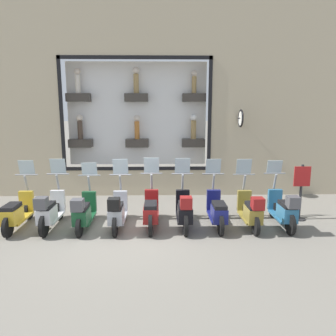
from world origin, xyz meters
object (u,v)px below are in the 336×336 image
at_px(scooter_black_3, 184,210).
at_px(shop_sign_post, 301,190).
at_px(scooter_olive_1, 251,211).
at_px(scooter_yellow_8, 17,213).
at_px(scooter_green_6, 84,212).
at_px(scooter_white_7, 50,211).
at_px(scooter_silver_5, 117,211).
at_px(scooter_navy_2, 217,211).
at_px(scooter_red_4, 151,211).
at_px(scooter_teal_0, 284,210).

distance_m(scooter_black_3, shop_sign_post, 3.33).
distance_m(scooter_olive_1, scooter_yellow_8, 6.01).
relative_size(scooter_green_6, scooter_white_7, 0.99).
height_order(scooter_black_3, scooter_green_6, scooter_black_3).
xyz_separation_m(scooter_silver_5, scooter_green_6, (-0.01, 0.86, -0.01)).
bearing_deg(scooter_navy_2, scooter_red_4, 89.86).
bearing_deg(scooter_teal_0, scooter_red_4, 88.93).
bearing_deg(scooter_navy_2, scooter_black_3, 93.82).
bearing_deg(scooter_teal_0, scooter_white_7, 89.95).
height_order(scooter_red_4, shop_sign_post, scooter_red_4).
bearing_deg(scooter_yellow_8, scooter_silver_5, -91.40).
relative_size(scooter_yellow_8, shop_sign_post, 1.16).
distance_m(scooter_teal_0, scooter_yellow_8, 6.87).
height_order(scooter_teal_0, scooter_black_3, scooter_black_3).
xyz_separation_m(scooter_black_3, scooter_white_7, (0.00, 3.44, 0.01)).
height_order(scooter_teal_0, scooter_red_4, scooter_red_4).
distance_m(scooter_navy_2, scooter_white_7, 4.30).
xyz_separation_m(scooter_black_3, scooter_green_6, (-0.01, 2.58, -0.02)).
relative_size(scooter_silver_5, scooter_green_6, 1.00).
relative_size(scooter_olive_1, scooter_yellow_8, 1.00).
bearing_deg(scooter_white_7, scooter_red_4, -88.69).
bearing_deg(scooter_teal_0, scooter_black_3, 89.94).
height_order(scooter_olive_1, scooter_red_4, scooter_red_4).
relative_size(scooter_green_6, shop_sign_post, 1.15).
height_order(scooter_green_6, scooter_yellow_8, scooter_yellow_8).
xyz_separation_m(scooter_black_3, scooter_yellow_8, (0.06, 4.30, -0.05)).
xyz_separation_m(scooter_teal_0, scooter_navy_2, (0.06, 1.72, -0.04)).
height_order(scooter_olive_1, scooter_navy_2, scooter_navy_2).
xyz_separation_m(scooter_red_4, shop_sign_post, (0.53, -4.11, 0.38)).
bearing_deg(scooter_teal_0, shop_sign_post, -48.45).
height_order(scooter_white_7, scooter_yellow_8, scooter_white_7).
relative_size(scooter_silver_5, scooter_white_7, 0.99).
xyz_separation_m(scooter_red_4, scooter_yellow_8, (-0.00, 3.44, -0.02)).
bearing_deg(scooter_navy_2, shop_sign_post, -77.31).
distance_m(scooter_silver_5, scooter_white_7, 1.72).
xyz_separation_m(scooter_olive_1, scooter_yellow_8, (0.07, 6.01, -0.03)).
height_order(scooter_black_3, scooter_white_7, scooter_black_3).
relative_size(scooter_red_4, scooter_silver_5, 1.01).
xyz_separation_m(scooter_olive_1, scooter_black_3, (0.01, 1.72, 0.02)).
relative_size(scooter_navy_2, scooter_yellow_8, 1.00).
height_order(scooter_olive_1, scooter_black_3, scooter_black_3).
bearing_deg(scooter_yellow_8, scooter_green_6, -92.34).
distance_m(scooter_black_3, scooter_red_4, 0.86).
bearing_deg(scooter_navy_2, scooter_yellow_8, 90.01).
distance_m(scooter_olive_1, scooter_white_7, 5.15).
relative_size(scooter_teal_0, scooter_navy_2, 1.00).
xyz_separation_m(scooter_red_4, scooter_green_6, (-0.08, 1.72, 0.01)).
distance_m(scooter_black_3, scooter_yellow_8, 4.30).
relative_size(scooter_olive_1, shop_sign_post, 1.15).
distance_m(scooter_olive_1, scooter_silver_5, 3.44).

